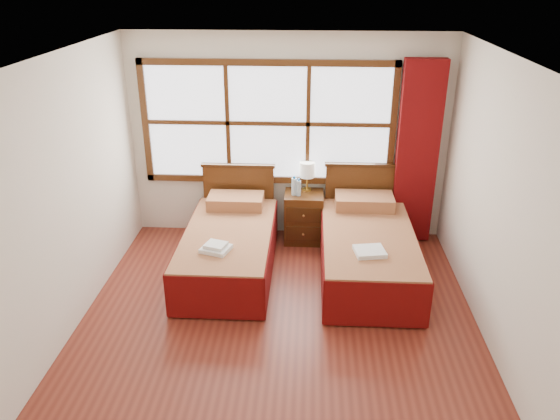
{
  "coord_description": "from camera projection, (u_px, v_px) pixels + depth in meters",
  "views": [
    {
      "loc": [
        0.28,
        -4.39,
        3.28
      ],
      "look_at": [
        -0.01,
        0.7,
        1.0
      ],
      "focal_mm": 35.0,
      "sensor_mm": 36.0,
      "label": 1
    }
  ],
  "objects": [
    {
      "name": "curtain",
      "position": [
        417.0,
        154.0,
        6.72
      ],
      "size": [
        0.5,
        0.16,
        2.3
      ],
      "primitive_type": "cube",
      "color": "maroon",
      "rests_on": "wall_back"
    },
    {
      "name": "window",
      "position": [
        268.0,
        123.0,
        6.77
      ],
      "size": [
        3.16,
        0.06,
        1.56
      ],
      "color": "white",
      "rests_on": "wall_back"
    },
    {
      "name": "nightstand",
      "position": [
        304.0,
        217.0,
        7.03
      ],
      "size": [
        0.49,
        0.48,
        0.65
      ],
      "color": "#4B2810",
      "rests_on": "floor"
    },
    {
      "name": "bottle_near",
      "position": [
        294.0,
        186.0,
        6.82
      ],
      "size": [
        0.07,
        0.07,
        0.25
      ],
      "color": "silver",
      "rests_on": "nightstand"
    },
    {
      "name": "towels_right",
      "position": [
        370.0,
        251.0,
        5.68
      ],
      "size": [
        0.35,
        0.32,
        0.05
      ],
      "rotation": [
        0.0,
        0.0,
        0.17
      ],
      "color": "white",
      "rests_on": "bed_right"
    },
    {
      "name": "wall_left",
      "position": [
        56.0,
        206.0,
        4.93
      ],
      "size": [
        0.0,
        4.5,
        4.5
      ],
      "primitive_type": "plane",
      "rotation": [
        1.57,
        0.0,
        1.57
      ],
      "color": "silver",
      "rests_on": "floor"
    },
    {
      "name": "floor",
      "position": [
        277.0,
        332.0,
        5.36
      ],
      "size": [
        4.5,
        4.5,
        0.0
      ],
      "primitive_type": "plane",
      "color": "maroon",
      "rests_on": "ground"
    },
    {
      "name": "wall_right",
      "position": [
        507.0,
        217.0,
        4.72
      ],
      "size": [
        0.0,
        4.5,
        4.5
      ],
      "primitive_type": "plane",
      "rotation": [
        1.57,
        0.0,
        -1.57
      ],
      "color": "silver",
      "rests_on": "floor"
    },
    {
      "name": "bed_left",
      "position": [
        229.0,
        246.0,
        6.36
      ],
      "size": [
        1.01,
        2.03,
        0.98
      ],
      "color": "#381E0B",
      "rests_on": "floor"
    },
    {
      "name": "bed_right",
      "position": [
        367.0,
        249.0,
        6.27
      ],
      "size": [
        1.05,
        2.07,
        1.02
      ],
      "color": "#381E0B",
      "rests_on": "floor"
    },
    {
      "name": "bottle_far",
      "position": [
        299.0,
        188.0,
        6.8
      ],
      "size": [
        0.06,
        0.06,
        0.22
      ],
      "color": "silver",
      "rests_on": "nightstand"
    },
    {
      "name": "ceiling",
      "position": [
        276.0,
        61.0,
        4.29
      ],
      "size": [
        4.5,
        4.5,
        0.0
      ],
      "primitive_type": "plane",
      "rotation": [
        3.14,
        0.0,
        0.0
      ],
      "color": "white",
      "rests_on": "wall_back"
    },
    {
      "name": "wall_back",
      "position": [
        288.0,
        138.0,
        6.87
      ],
      "size": [
        4.0,
        0.0,
        4.0
      ],
      "primitive_type": "plane",
      "rotation": [
        1.57,
        0.0,
        0.0
      ],
      "color": "silver",
      "rests_on": "floor"
    },
    {
      "name": "towels_left",
      "position": [
        216.0,
        248.0,
        5.77
      ],
      "size": [
        0.35,
        0.32,
        0.08
      ],
      "rotation": [
        0.0,
        0.0,
        -0.31
      ],
      "color": "white",
      "rests_on": "bed_left"
    },
    {
      "name": "lamp",
      "position": [
        307.0,
        170.0,
        6.9
      ],
      "size": [
        0.19,
        0.19,
        0.38
      ],
      "color": "gold",
      "rests_on": "nightstand"
    }
  ]
}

